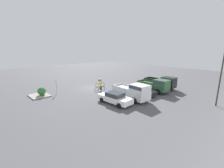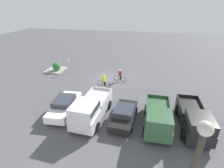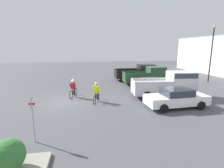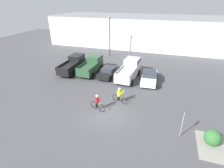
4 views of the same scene
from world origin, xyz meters
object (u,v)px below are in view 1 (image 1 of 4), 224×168
at_px(sedan_0, 142,91).
at_px(fire_lane_sign, 56,85).
at_px(cyclist_0, 100,86).
at_px(lamppost, 221,72).
at_px(pickup_truck_0, 162,82).
at_px(shrub, 42,91).
at_px(cyclist_1, 100,82).
at_px(pickup_truck_1, 155,85).
at_px(sedan_1, 115,98).
at_px(pickup_truck_2, 133,91).

xyz_separation_m(sedan_0, fire_lane_sign, (9.22, -9.53, 0.72)).
distance_m(sedan_0, cyclist_0, 6.95).
xyz_separation_m(sedan_0, lamppost, (-2.86, 9.00, 3.52)).
bearing_deg(pickup_truck_0, shrub, -30.73).
height_order(pickup_truck_0, cyclist_1, pickup_truck_0).
bearing_deg(pickup_truck_1, cyclist_0, -47.80).
relative_size(pickup_truck_1, sedan_1, 1.07).
xyz_separation_m(sedan_0, cyclist_1, (1.62, -8.12, 0.19)).
distance_m(pickup_truck_2, fire_lane_sign, 11.90).
bearing_deg(shrub, cyclist_1, 169.96).
xyz_separation_m(pickup_truck_1, lamppost, (-0.07, 8.42, 3.04)).
distance_m(pickup_truck_2, lamppost, 10.64).
xyz_separation_m(sedan_0, pickup_truck_2, (2.84, 0.51, 0.55)).
bearing_deg(cyclist_0, lamppost, 112.13).
xyz_separation_m(pickup_truck_0, sedan_1, (11.20, -0.45, -0.40)).
relative_size(sedan_0, cyclist_1, 2.61).
bearing_deg(cyclist_1, fire_lane_sign, -10.51).
height_order(pickup_truck_1, lamppost, lamppost).
bearing_deg(sedan_0, fire_lane_sign, -45.93).
relative_size(cyclist_0, fire_lane_sign, 0.78).
relative_size(fire_lane_sign, shrub, 1.90).
bearing_deg(fire_lane_sign, pickup_truck_0, 146.61).
xyz_separation_m(pickup_truck_2, lamppost, (-5.70, 8.49, 2.97)).
height_order(pickup_truck_2, cyclist_0, pickup_truck_2).
bearing_deg(pickup_truck_2, cyclist_1, -98.01).
bearing_deg(shrub, cyclist_0, 155.26).
distance_m(pickup_truck_1, lamppost, 8.95).
bearing_deg(cyclist_0, fire_lane_sign, -29.86).
distance_m(pickup_truck_2, cyclist_1, 8.72).
bearing_deg(cyclist_0, cyclist_1, -129.85).
relative_size(pickup_truck_1, fire_lane_sign, 2.24).
distance_m(pickup_truck_0, lamppost, 9.67).
bearing_deg(pickup_truck_0, cyclist_0, -35.59).
xyz_separation_m(pickup_truck_0, lamppost, (2.75, 8.76, 3.04)).
xyz_separation_m(lamppost, shrub, (14.22, -18.84, -3.42)).
xyz_separation_m(pickup_truck_2, cyclist_0, (0.45, -6.64, -0.34)).
height_order(cyclist_1, shrub, cyclist_1).
bearing_deg(fire_lane_sign, pickup_truck_1, 139.91).
bearing_deg(shrub, sedan_0, 139.10).
relative_size(cyclist_1, shrub, 1.44).
distance_m(pickup_truck_1, sedan_1, 8.44).
relative_size(sedan_1, lamppost, 0.67).
relative_size(pickup_truck_2, lamppost, 0.80).
distance_m(pickup_truck_0, shrub, 19.74).
height_order(pickup_truck_0, sedan_1, pickup_truck_0).
height_order(pickup_truck_1, fire_lane_sign, fire_lane_sign).
distance_m(sedan_0, sedan_1, 5.60).
bearing_deg(sedan_0, shrub, -40.90).
height_order(sedan_0, cyclist_1, cyclist_1).
distance_m(pickup_truck_0, sedan_1, 11.22).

